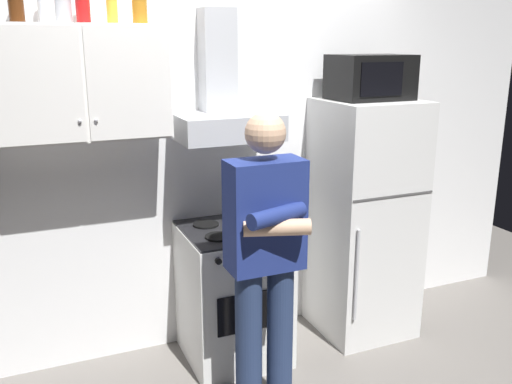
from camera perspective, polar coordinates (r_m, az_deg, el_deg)
ground_plane at (r=3.55m, az=0.00°, el=-18.19°), size 7.00×7.00×0.00m
back_wall_tiled at (r=3.57m, az=-3.77°, el=5.44°), size 4.80×0.10×2.70m
upper_cabinet at (r=3.12m, az=-17.62°, el=10.74°), size 0.90×0.37×0.60m
stove_oven at (r=3.52m, az=-2.37°, el=-10.40°), size 0.60×0.62×0.87m
range_hood at (r=3.31m, az=-3.38°, el=8.99°), size 0.60×0.44×0.75m
refrigerator at (r=3.80m, az=11.10°, el=-2.77°), size 0.60×0.62×1.60m
microwave at (r=3.64m, az=11.71°, el=11.53°), size 0.48×0.37×0.28m
person_standing at (r=2.80m, az=0.97°, el=-6.92°), size 0.38×0.33×1.64m
cooking_pot at (r=3.28m, az=0.40°, el=-2.89°), size 0.28×0.18×0.13m
bottle_canister_steel at (r=3.14m, az=-19.32°, el=17.88°), size 0.08×0.08×0.21m
bottle_spice_jar at (r=3.16m, az=-14.65°, el=17.72°), size 0.06×0.06×0.15m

